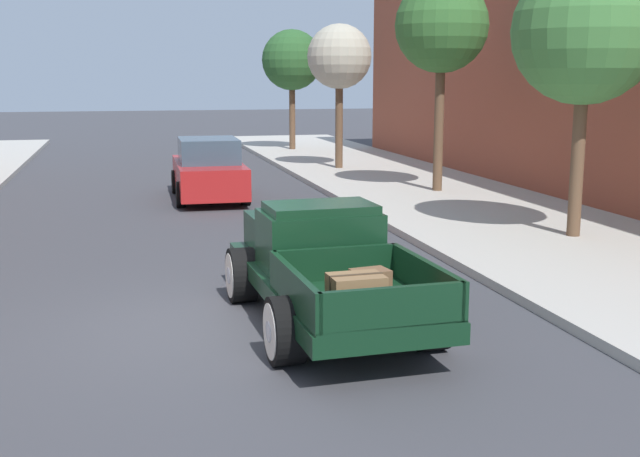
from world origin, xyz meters
name	(u,v)px	position (x,y,z in m)	size (l,w,h in m)	color
ground_plane	(207,325)	(0.00, 0.00, 0.00)	(140.00, 140.00, 0.00)	#3D3D42
hotrod_truck_dark_green	(321,264)	(1.56, -0.05, 0.75)	(2.31, 4.99, 1.58)	black
car_background_red	(209,171)	(1.25, 11.12, 0.77)	(1.94, 4.34, 1.65)	#AD1E1E
street_tree_nearest	(585,32)	(7.64, 3.56, 4.09)	(2.79, 2.79, 5.36)	brown
street_tree_second	(442,27)	(7.48, 10.19, 4.57)	(2.52, 2.52, 5.71)	brown
street_tree_third	(339,58)	(6.32, 16.26, 3.89)	(2.18, 2.18, 4.88)	brown
street_tree_farthest	(292,61)	(6.28, 23.77, 3.95)	(2.58, 2.58, 5.12)	brown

